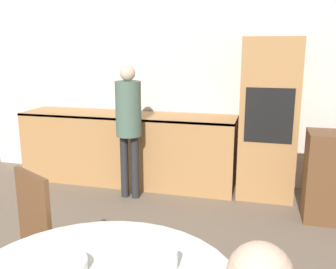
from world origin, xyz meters
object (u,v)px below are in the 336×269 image
object	(u,v)px
person_standing	(129,117)
bowl_near	(67,265)
chair_far_left	(23,245)
oven_unit	(268,119)
cup	(170,260)

from	to	relation	value
person_standing	bowl_near	size ratio (longest dim) A/B	8.20
person_standing	chair_far_left	bearing A→B (deg)	-87.22
chair_far_left	bowl_near	xyz separation A→B (m)	(0.56, -0.43, 0.21)
oven_unit	bowl_near	size ratio (longest dim) A/B	9.80
chair_far_left	bowl_near	size ratio (longest dim) A/B	5.26
person_standing	bowl_near	xyz separation A→B (m)	(0.66, -2.57, -0.21)
oven_unit	person_standing	world-z (taller)	oven_unit
person_standing	cup	xyz separation A→B (m)	(1.12, -2.43, -0.19)
chair_far_left	person_standing	distance (m)	2.18
oven_unit	chair_far_left	xyz separation A→B (m)	(-1.44, -2.63, -0.38)
cup	bowl_near	distance (m)	0.48
chair_far_left	oven_unit	bearing A→B (deg)	89.97
oven_unit	cup	xyz separation A→B (m)	(-0.42, -2.93, -0.15)
bowl_near	oven_unit	bearing A→B (deg)	73.93
chair_far_left	bowl_near	distance (m)	0.73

